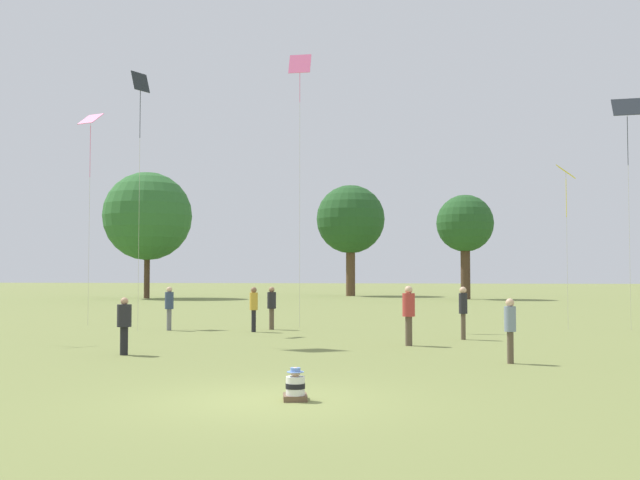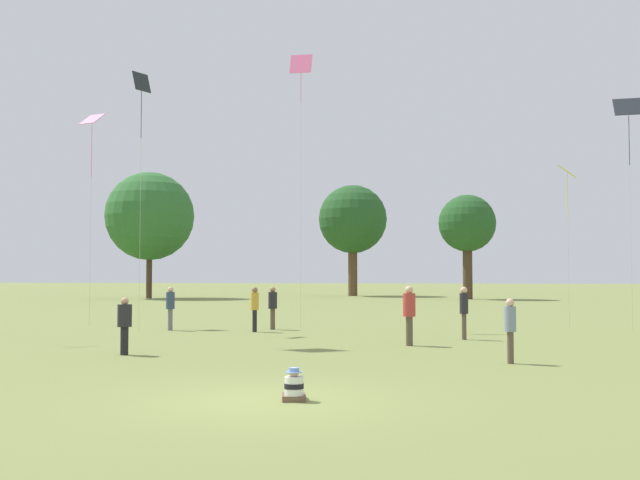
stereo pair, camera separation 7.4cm
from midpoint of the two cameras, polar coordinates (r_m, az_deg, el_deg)
ground_plane at (r=13.24m, az=-4.25°, el=-12.11°), size 300.00×300.00×0.00m
seated_toddler at (r=13.16m, az=-1.83°, el=-11.16°), size 0.50×0.58×0.58m
person_standing_0 at (r=25.36m, az=10.99°, el=-5.04°), size 0.36×0.36×1.75m
person_standing_2 at (r=28.23m, az=-4.92°, el=-4.94°), size 0.43×0.43×1.68m
person_standing_3 at (r=29.40m, az=-3.55°, el=-4.89°), size 0.49×0.49×1.67m
person_standing_4 at (r=29.48m, az=-11.26°, el=-4.82°), size 0.36×0.36×1.68m
person_standing_5 at (r=22.98m, az=6.91°, el=-5.32°), size 0.54×0.54×1.81m
person_standing_6 at (r=18.93m, az=14.40°, el=-6.22°), size 0.35×0.35×1.59m
person_standing_7 at (r=20.94m, az=-14.56°, el=-6.00°), size 0.54×0.54×1.55m
kite_0 at (r=31.39m, az=-1.39°, el=12.54°), size 0.91×0.39×11.21m
kite_1 at (r=31.84m, az=22.52°, el=8.98°), size 1.17×0.89×9.08m
kite_3 at (r=33.63m, az=-16.92°, el=8.20°), size 1.04×0.94×9.03m
kite_4 at (r=30.26m, az=-13.38°, el=10.77°), size 0.56×0.80×9.98m
kite_6 at (r=31.02m, az=18.39°, el=4.58°), size 0.87×0.97×6.45m
distant_tree_0 at (r=72.88m, az=2.53°, el=1.54°), size 6.66×6.66×10.79m
distant_tree_1 at (r=64.82m, az=11.18°, el=1.17°), size 4.85×4.85×8.89m
distant_tree_2 at (r=67.62m, az=-12.82°, el=1.78°), size 7.78×7.78×11.12m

